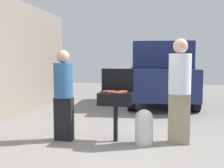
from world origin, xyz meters
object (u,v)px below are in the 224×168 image
Objects in this scene: bbq_grill at (116,100)px; hot_dog_5 at (112,91)px; hot_dog_10 at (106,91)px; parked_minivan at (160,73)px; hot_dog_9 at (124,91)px; hot_dog_7 at (112,92)px; hot_dog_11 at (118,93)px; hot_dog_1 at (123,92)px; person_left at (64,92)px; propane_tank at (144,126)px; hot_dog_0 at (121,91)px; hot_dog_4 at (120,92)px; hot_dog_6 at (123,92)px; hot_dog_8 at (116,92)px; hot_dog_3 at (107,92)px; person_right at (180,87)px; hot_dog_2 at (110,91)px.

hot_dog_5 is (-0.10, 0.13, 0.15)m from bbq_grill.
hot_dog_10 is 4.57m from parked_minivan.
hot_dog_9 and hot_dog_10 have the same top height.
hot_dog_7 and hot_dog_11 have the same top height.
bbq_grill is 0.23m from hot_dog_1.
hot_dog_5 is 0.08× the size of person_left.
propane_tank is at bearing -7.41° from person_left.
hot_dog_1 and hot_dog_9 have the same top height.
hot_dog_7 reaches higher than bbq_grill.
hot_dog_5 and hot_dog_10 have the same top height.
hot_dog_5 is 0.88m from person_left.
hot_dog_1 is at bearing -68.00° from hot_dog_0.
hot_dog_6 is at bearing 52.02° from hot_dog_4.
hot_dog_7 is (0.04, -0.23, 0.00)m from hot_dog_5.
hot_dog_9 is (0.23, -0.01, 0.00)m from hot_dog_5.
hot_dog_8 is 0.17m from hot_dog_11.
hot_dog_3 is 0.80m from person_left.
hot_dog_0 and hot_dog_5 have the same top height.
hot_dog_10 is (-0.18, 0.04, 0.15)m from bbq_grill.
propane_tank is (0.43, -0.02, -0.59)m from hot_dog_4.
person_right is 0.41× the size of parked_minivan.
hot_dog_8 is at bearing -4.60° from person_right.
hot_dog_5 and hot_dog_8 have the same top height.
hot_dog_5 is 1.00× the size of hot_dog_8.
hot_dog_1 is at bearing 45.64° from hot_dog_11.
hot_dog_1 is 1.00× the size of hot_dog_11.
hot_dog_11 reaches higher than propane_tank.
hot_dog_11 is (-0.07, -0.17, 0.00)m from hot_dog_6.
hot_dog_5 reaches higher than propane_tank.
hot_dog_3 is 1.00× the size of hot_dog_5.
hot_dog_7 is at bearing 75.52° from parked_minivan.
propane_tank is 0.37× the size of person_left.
hot_dog_5 and hot_dog_9 have the same top height.
hot_dog_3 and hot_dog_8 have the same top height.
hot_dog_2 is at bearing 24.43° from hot_dog_10.
hot_dog_1 is (0.05, -0.14, 0.00)m from hot_dog_0.
hot_dog_4 is at bearing -90.62° from hot_dog_0.
hot_dog_1 is at bearing -7.79° from person_left.
hot_dog_6 is (0.24, -0.12, 0.00)m from hot_dog_5.
hot_dog_1 is 1.00× the size of hot_dog_8.
person_right is at bearing 13.50° from hot_dog_11.
hot_dog_9 is at bearing 77.29° from hot_dog_11.
hot_dog_8 is (0.16, 0.00, 0.00)m from hot_dog_3.
propane_tank is (0.69, -0.11, -0.59)m from hot_dog_10.
hot_dog_11 is at bearing -102.71° from hot_dog_9.
parked_minivan is (0.72, 4.68, 0.12)m from hot_dog_11.
hot_dog_1 and hot_dog_8 have the same top height.
hot_dog_6 is 0.19m from hot_dog_11.
hot_dog_6 is 1.00× the size of hot_dog_7.
hot_dog_3 is at bearing 74.09° from parked_minivan.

